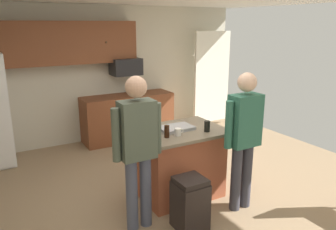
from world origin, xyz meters
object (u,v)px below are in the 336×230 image
mug_ceramic_white (150,126)px  mug_blue_stoneware (178,132)px  kitchen_island (179,162)px  glass_pilsner (167,132)px  serving_tray (176,128)px  trash_bin (190,203)px  microwave_over_range (126,67)px  glass_dark_ale (156,127)px  person_guest_by_door (138,144)px  person_guest_right (244,133)px  glass_short_whisky (207,126)px

mug_ceramic_white → mug_blue_stoneware: bearing=-59.8°
kitchen_island → glass_pilsner: glass_pilsner is taller
mug_blue_stoneware → serving_tray: 0.24m
trash_bin → microwave_over_range: bearing=79.2°
glass_dark_ale → serving_tray: 0.29m
kitchen_island → serving_tray: 0.48m
person_guest_by_door → glass_pilsner: bearing=-2.4°
glass_pilsner → trash_bin: size_ratio=0.25×
kitchen_island → person_guest_right: 0.98m
glass_short_whisky → mug_blue_stoneware: size_ratio=1.13×
microwave_over_range → person_guest_right: person_guest_right is taller
kitchen_island → trash_bin: bearing=-112.4°
person_guest_right → trash_bin: size_ratio=2.81×
person_guest_by_door → trash_bin: person_guest_by_door is taller
person_guest_by_door → glass_short_whisky: size_ratio=12.43×
person_guest_right → mug_ceramic_white: bearing=8.6°
mug_ceramic_white → glass_short_whisky: bearing=-33.7°
glass_pilsner → mug_blue_stoneware: glass_pilsner is taller
microwave_over_range → kitchen_island: size_ratio=0.48×
glass_short_whisky → mug_ceramic_white: size_ratio=1.17×
person_guest_right → glass_short_whisky: 0.49m
mug_ceramic_white → trash_bin: bearing=-86.9°
glass_short_whisky → serving_tray: bearing=138.4°
mug_ceramic_white → serving_tray: bearing=-24.2°
kitchen_island → mug_ceramic_white: size_ratio=9.69×
glass_pilsner → trash_bin: 0.88m
kitchen_island → trash_bin: 0.79m
glass_pilsner → mug_blue_stoneware: bearing=-1.7°
person_guest_right → trash_bin: (-0.79, -0.05, -0.69)m
glass_short_whisky → serving_tray: 0.41m
person_guest_right → glass_pilsner: bearing=21.9°
glass_dark_ale → serving_tray: (0.28, -0.02, -0.05)m
person_guest_by_door → glass_dark_ale: person_guest_by_door is taller
microwave_over_range → mug_ceramic_white: size_ratio=4.66×
kitchen_island → glass_pilsner: size_ratio=7.70×
kitchen_island → trash_bin: (-0.30, -0.72, -0.17)m
mug_blue_stoneware → trash_bin: mug_blue_stoneware is taller
glass_short_whisky → mug_blue_stoneware: (-0.40, 0.05, -0.02)m
mug_blue_stoneware → mug_ceramic_white: 0.41m
glass_dark_ale → person_guest_right: bearing=-41.6°
trash_bin → glass_pilsner: bearing=89.5°
mug_blue_stoneware → glass_dark_ale: 0.30m
microwave_over_range → serving_tray: 2.54m
serving_tray → glass_short_whisky: bearing=-41.6°
person_guest_by_door → glass_pilsner: 0.55m
glass_pilsner → glass_dark_ale: glass_pilsner is taller
glass_pilsner → person_guest_right: bearing=-31.8°
mug_ceramic_white → glass_dark_ale: size_ratio=0.86×
mug_ceramic_white → trash_bin: size_ratio=0.20×
glass_pilsner → mug_blue_stoneware: (0.15, -0.00, -0.03)m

